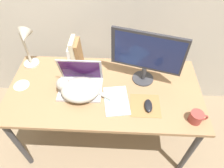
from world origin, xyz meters
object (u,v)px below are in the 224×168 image
Objects in this scene: laptop at (81,83)px; cd_disc at (21,85)px; book_row at (75,54)px; desk_lamp at (26,42)px; computer_mouse at (148,106)px; notepad at (116,101)px; cat at (79,89)px; mug at (196,117)px; external_monitor at (147,55)px.

cd_disc is at bearing -179.68° from laptop.
book_row is 0.38m from desk_lamp.
computer_mouse reaches higher than notepad.
book_row reaches higher than computer_mouse.
laptop is at bearing 0.32° from cd_disc.
laptop is 1.13× the size of notepad.
cd_disc is at bearing 171.19° from notepad.
book_row is at bearing 143.57° from computer_mouse.
notepad is (0.71, -0.34, -0.25)m from desk_lamp.
book_row is at bearing 7.63° from desk_lamp.
desk_lamp is 1.35× the size of notepad.
desk_lamp reaches higher than cat.
mug is 1.31m from cd_disc.
external_monitor is (0.48, 0.18, 0.19)m from cat.
computer_mouse is at bearing -22.31° from desk_lamp.
cat reaches higher than mug.
computer_mouse is 0.32m from mug.
laptop is 0.79× the size of cat.
desk_lamp is 3.22× the size of cd_disc.
notepad is at bearing -25.49° from desk_lamp.
computer_mouse is 0.23m from notepad.
external_monitor reaches higher than desk_lamp.
external_monitor is 0.92m from desk_lamp.
laptop is at bearing 161.89° from computer_mouse.
laptop is 0.54m from external_monitor.
computer_mouse is 0.29× the size of desk_lamp.
cat is at bearing 166.90° from mug.
cat reaches higher than notepad.
mug is at bearing -17.69° from laptop.
computer_mouse is 0.94× the size of cd_disc.
laptop reaches higher than notepad.
book_row is at bearing 132.81° from notepad.
external_monitor is at bearing 20.70° from cat.
laptop is 0.63× the size of external_monitor.
computer_mouse is at bearing -85.38° from external_monitor.
notepad is at bearing -10.01° from cat.
mug is at bearing -21.03° from desk_lamp.
cat is (-0.00, -0.07, 0.01)m from laptop.
mug is (0.33, -0.37, -0.21)m from external_monitor.
laptop reaches higher than cd_disc.
external_monitor is 1.33× the size of desk_lamp.
external_monitor is at bearing -6.62° from desk_lamp.
desk_lamp is at bearing 157.69° from computer_mouse.
notepad is at bearing 165.32° from mug.
laptop is 1.28× the size of book_row.
desk_lamp is at bearing -172.37° from book_row.
notepad is (-0.21, -0.23, -0.25)m from external_monitor.
desk_lamp reaches higher than cd_disc.
laptop is 0.31m from notepad.
cd_disc is (-0.98, 0.16, -0.02)m from computer_mouse.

